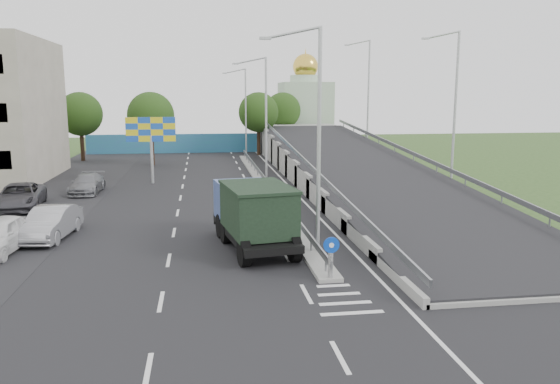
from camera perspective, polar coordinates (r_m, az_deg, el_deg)
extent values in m
plane|color=#2D4C1E|center=(19.99, 6.77, -11.44)|extent=(160.00, 160.00, 0.00)
cube|color=black|center=(38.68, -5.23, -0.80)|extent=(26.00, 90.00, 0.04)
cube|color=black|center=(40.19, -24.07, -1.24)|extent=(8.00, 90.00, 0.05)
cube|color=gray|center=(42.84, -1.51, 0.45)|extent=(1.00, 44.00, 0.20)
cube|color=gray|center=(45.61, 14.04, 3.60)|extent=(0.10, 50.00, 0.32)
cube|color=gray|center=(42.93, 2.20, 3.50)|extent=(0.10, 50.00, 0.32)
cube|color=gray|center=(42.73, -1.51, 1.31)|extent=(0.08, 44.00, 0.32)
cylinder|color=gray|center=(42.77, -1.51, 0.97)|extent=(0.09, 0.09, 0.60)
cylinder|color=black|center=(21.74, 5.31, -7.39)|extent=(0.20, 0.20, 1.20)
cylinder|color=#0C3FBF|center=(21.45, 5.39, -5.54)|extent=(0.64, 0.05, 0.64)
cylinder|color=white|center=(21.42, 5.41, -5.56)|extent=(0.20, 0.03, 0.20)
cylinder|color=#B2B5B7|center=(24.59, 4.09, 5.16)|extent=(0.18, 0.18, 10.00)
cylinder|color=#B2B5B7|center=(24.41, 1.37, 16.31)|extent=(2.57, 0.12, 0.66)
cube|color=#B2B5B7|center=(24.21, -1.55, 15.76)|extent=(0.50, 0.18, 0.12)
cylinder|color=#B2B5B7|center=(44.29, -1.46, 7.41)|extent=(0.18, 0.18, 10.00)
cylinder|color=#B2B5B7|center=(44.19, -3.08, 13.55)|extent=(2.57, 0.12, 0.66)
cube|color=#B2B5B7|center=(44.09, -4.67, 13.22)|extent=(0.50, 0.18, 0.12)
cylinder|color=#B2B5B7|center=(64.18, -3.59, 8.25)|extent=(0.18, 0.18, 10.00)
cylinder|color=#B2B5B7|center=(64.11, -4.74, 12.48)|extent=(2.57, 0.12, 0.66)
cube|color=#B2B5B7|center=(64.04, -5.83, 12.24)|extent=(0.50, 0.18, 0.12)
cube|color=teal|center=(70.21, -7.47, 5.08)|extent=(30.00, 0.50, 2.40)
cube|color=#B2CCAD|center=(79.40, 2.63, 8.12)|extent=(7.00, 7.00, 9.00)
cylinder|color=#B2CCAD|center=(79.38, 2.66, 11.73)|extent=(4.40, 4.40, 1.00)
sphere|color=gold|center=(79.44, 2.67, 12.96)|extent=(3.60, 3.60, 3.60)
cone|color=gold|center=(79.56, 2.69, 14.40)|extent=(0.30, 0.30, 1.20)
cylinder|color=#B2B5B7|center=(46.42, -13.23, 3.31)|extent=(0.24, 0.24, 4.00)
cube|color=yellow|center=(46.20, -13.36, 6.38)|extent=(4.00, 0.20, 2.00)
cylinder|color=black|center=(58.40, -13.23, 4.67)|extent=(0.44, 0.44, 4.00)
sphere|color=#20340E|center=(58.19, -13.35, 7.80)|extent=(4.80, 4.80, 4.80)
cylinder|color=black|center=(66.51, -2.24, 5.57)|extent=(0.44, 0.44, 4.00)
sphere|color=#20340E|center=(66.33, -2.26, 8.33)|extent=(4.80, 4.80, 4.80)
cylinder|color=black|center=(64.50, -19.97, 4.82)|extent=(0.44, 0.44, 4.00)
sphere|color=#20340E|center=(64.31, -20.14, 7.66)|extent=(4.80, 4.80, 4.80)
cylinder|color=black|center=(73.94, 0.29, 6.04)|extent=(0.44, 0.44, 4.00)
sphere|color=#20340E|center=(73.78, 0.29, 8.52)|extent=(4.80, 4.80, 4.80)
cylinder|color=black|center=(28.39, -6.13, -3.56)|extent=(0.59, 1.30, 1.25)
cylinder|color=black|center=(28.89, -1.68, -3.26)|extent=(0.59, 1.30, 1.25)
cylinder|color=black|center=(27.41, -5.72, -4.05)|extent=(0.59, 1.30, 1.25)
cylinder|color=black|center=(27.93, -1.12, -3.73)|extent=(0.59, 1.30, 1.25)
cylinder|color=black|center=(23.65, -3.78, -6.34)|extent=(0.59, 1.30, 1.25)
cylinder|color=black|center=(24.25, 1.50, -5.90)|extent=(0.59, 1.30, 1.25)
cube|color=black|center=(26.32, -2.69, -4.23)|extent=(3.68, 7.39, 0.34)
cube|color=#374B86|center=(28.61, -4.05, -0.73)|extent=(2.87, 2.21, 1.94)
cube|color=black|center=(29.36, -4.45, 0.56)|extent=(2.15, 0.40, 0.80)
cube|color=black|center=(29.78, -4.45, -2.66)|extent=(2.62, 0.58, 0.57)
cube|color=black|center=(25.39, -2.33, -1.86)|extent=(3.37, 4.70, 2.05)
cube|color=black|center=(25.19, -2.34, 0.55)|extent=(3.50, 4.83, 0.14)
imported|color=#A3A3A8|center=(30.42, -22.82, -3.01)|extent=(2.30, 5.17, 1.65)
imported|color=#3C3B41|center=(39.18, -25.57, -0.42)|extent=(3.43, 6.15, 1.63)
imported|color=slate|center=(43.39, -19.51, 0.81)|extent=(2.16, 5.01, 1.44)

